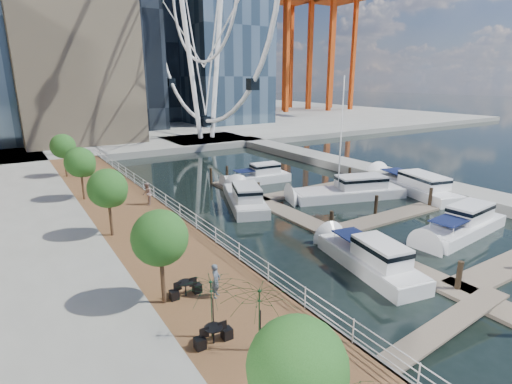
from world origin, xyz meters
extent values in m
plane|color=black|center=(0.00, 0.00, 0.00)|extent=(520.00, 520.00, 0.00)
cube|color=brown|center=(-9.00, 15.00, 0.50)|extent=(6.00, 60.00, 1.00)
cube|color=#595954|center=(-6.00, 15.00, 0.50)|extent=(0.25, 60.00, 1.00)
cube|color=gray|center=(0.00, 102.00, 0.50)|extent=(200.00, 114.00, 1.00)
cube|color=gray|center=(20.00, 20.00, 0.50)|extent=(4.00, 60.00, 1.00)
cube|color=gray|center=(14.00, 52.00, 0.50)|extent=(14.00, 12.00, 1.00)
cube|color=#6D6051|center=(3.00, 10.00, 0.10)|extent=(2.00, 32.00, 0.20)
cube|color=#6D6051|center=(9.00, 8.00, 0.10)|extent=(12.00, 2.00, 0.20)
cube|color=#6D6051|center=(9.00, 18.00, 0.10)|extent=(12.00, 2.00, 0.20)
cylinder|color=white|center=(11.50, 52.00, 14.00)|extent=(0.80, 0.80, 26.00)
cylinder|color=white|center=(16.50, 52.00, 14.00)|extent=(0.80, 0.80, 26.00)
sphere|color=#265B1E|center=(-11.40, -6.00, 4.30)|extent=(2.60, 2.60, 2.60)
cylinder|color=#3F2B1C|center=(-11.40, 4.00, 2.20)|extent=(0.20, 0.20, 2.40)
sphere|color=#265B1E|center=(-11.40, 4.00, 4.30)|extent=(2.60, 2.60, 2.60)
cylinder|color=#3F2B1C|center=(-11.40, 14.00, 2.20)|extent=(0.20, 0.20, 2.40)
sphere|color=#265B1E|center=(-11.40, 14.00, 4.30)|extent=(2.60, 2.60, 2.60)
cylinder|color=#3F2B1C|center=(-11.40, 24.00, 2.20)|extent=(0.20, 0.20, 2.40)
sphere|color=#265B1E|center=(-11.40, 24.00, 4.30)|extent=(2.60, 2.60, 2.60)
cylinder|color=#3F2B1C|center=(-11.40, 34.00, 2.20)|extent=(0.20, 0.20, 2.40)
sphere|color=#265B1E|center=(-11.40, 34.00, 4.30)|extent=(2.60, 2.60, 2.60)
imported|color=#4D5766|center=(-9.08, 3.13, 1.86)|extent=(0.73, 0.73, 1.72)
imported|color=gray|center=(-7.21, 19.34, 1.95)|extent=(0.97, 1.10, 1.90)
imported|color=#363C44|center=(-9.90, 33.06, 1.98)|extent=(1.25, 0.87, 1.96)
imported|color=black|center=(-9.48, -1.40, 2.38)|extent=(3.03, 3.09, 2.76)
imported|color=#0E3620|center=(-10.62, 0.35, 2.34)|extent=(3.82, 3.85, 2.67)
camera|label=1|loc=(-16.78, -12.49, 11.25)|focal=28.00mm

